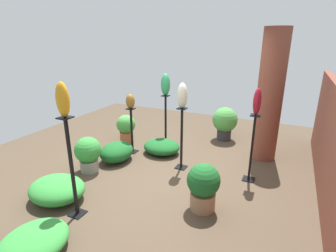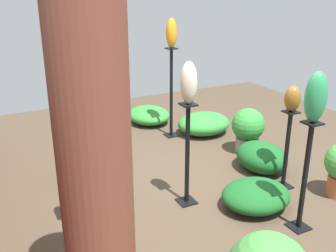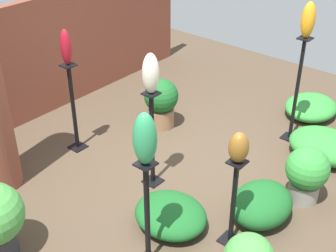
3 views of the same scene
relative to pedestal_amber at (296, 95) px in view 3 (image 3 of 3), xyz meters
The scene contains 18 objects.
ground_plane 1.85m from the pedestal_amber, 161.20° to the left, with size 8.00×8.00×0.00m, color #4C3D2D.
brick_wall_back 3.54m from the pedestal_amber, 117.50° to the left, with size 5.60×0.12×1.68m, color brown.
pedestal_amber is the anchor object (origin of this frame).
pedestal_bronze 2.19m from the pedestal_amber, 168.05° to the right, with size 0.20×0.20×0.98m.
pedestal_ivory 2.07m from the pedestal_amber, 157.77° to the left, with size 0.20×0.20×1.18m.
pedestal_jade 2.86m from the pedestal_amber, behind, with size 0.20×0.20×1.15m.
pedestal_ruby 2.85m from the pedestal_amber, 134.75° to the left, with size 0.20×0.20×1.18m.
art_vase_amber 0.99m from the pedestal_amber, 26.57° to the right, with size 0.16×0.17×0.44m, color orange.
art_vase_bronze 2.23m from the pedestal_amber, 168.05° to the right, with size 0.19×0.18×0.30m, color brown.
art_vase_ivory 2.20m from the pedestal_amber, 157.77° to the left, with size 0.18×0.18×0.45m, color beige.
art_vase_jade 2.95m from the pedestal_amber, behind, with size 0.20×0.20×0.48m, color #2D9356.
art_vase_ruby 2.94m from the pedestal_amber, 134.75° to the left, with size 0.14×0.13×0.44m, color maroon.
potted_plant_front_right 1.31m from the pedestal_amber, 146.31° to the right, with size 0.48×0.48×0.66m.
potted_plant_front_left 1.80m from the pedestal_amber, 119.30° to the left, with size 0.47×0.47×0.71m.
foliage_bed_east 0.91m from the pedestal_amber, ahead, with size 0.83×0.72×0.28m, color #338C38.
foliage_bed_west 2.41m from the pedestal_amber, behind, with size 0.68×0.79×0.29m, color #195923.
foliage_bed_center 0.73m from the pedestal_amber, 105.69° to the right, with size 0.75×0.88×0.35m, color #338C38.
foliage_bed_rear 1.78m from the pedestal_amber, 162.84° to the right, with size 0.75×0.61×0.38m, color #195923.
Camera 3 is at (-3.53, -2.74, 3.42)m, focal length 50.00 mm.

